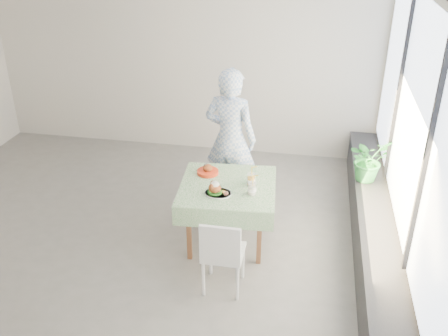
% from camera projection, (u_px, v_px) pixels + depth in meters
% --- Properties ---
extents(floor, '(6.00, 6.00, 0.00)m').
position_uv_depth(floor, '(134.00, 230.00, 6.05)').
color(floor, '#64615F').
rests_on(floor, ground).
extents(wall_back, '(6.00, 0.02, 2.80)m').
position_uv_depth(wall_back, '(183.00, 62.00, 7.60)').
color(wall_back, beige).
rests_on(wall_back, ground).
extents(wall_right, '(0.02, 5.00, 2.80)m').
position_uv_depth(wall_right, '(411.00, 143.00, 4.92)').
color(wall_right, beige).
rests_on(wall_right, ground).
extents(window_pane, '(0.01, 4.80, 2.18)m').
position_uv_depth(window_pane, '(412.00, 119.00, 4.81)').
color(window_pane, '#D1E0F9').
rests_on(window_pane, ground).
extents(window_ledge, '(0.40, 4.80, 0.50)m').
position_uv_depth(window_ledge, '(374.00, 237.00, 5.47)').
color(window_ledge, black).
rests_on(window_ledge, ground).
extents(cafe_table, '(1.12, 1.12, 0.74)m').
position_uv_depth(cafe_table, '(228.00, 207.00, 5.64)').
color(cafe_table, brown).
rests_on(cafe_table, ground).
extents(chair_far, '(0.41, 0.41, 0.79)m').
position_uv_depth(chair_far, '(229.00, 187.00, 6.50)').
color(chair_far, white).
rests_on(chair_far, ground).
extents(chair_near, '(0.40, 0.40, 0.84)m').
position_uv_depth(chair_near, '(223.00, 267.00, 5.00)').
color(chair_near, white).
rests_on(chair_near, ground).
extents(diner, '(0.73, 0.54, 1.82)m').
position_uv_depth(diner, '(230.00, 139.00, 6.22)').
color(diner, '#82A0D0').
rests_on(diner, ground).
extents(main_dish, '(0.29, 0.29, 0.15)m').
position_uv_depth(main_dish, '(216.00, 190.00, 5.32)').
color(main_dish, white).
rests_on(main_dish, cafe_table).
extents(juice_cup_orange, '(0.10, 0.10, 0.27)m').
position_uv_depth(juice_cup_orange, '(251.00, 180.00, 5.49)').
color(juice_cup_orange, white).
rests_on(juice_cup_orange, cafe_table).
extents(juice_cup_lemonade, '(0.10, 0.10, 0.27)m').
position_uv_depth(juice_cup_lemonade, '(252.00, 189.00, 5.31)').
color(juice_cup_lemonade, white).
rests_on(juice_cup_lemonade, cafe_table).
extents(second_dish, '(0.25, 0.25, 0.12)m').
position_uv_depth(second_dish, '(208.00, 171.00, 5.74)').
color(second_dish, red).
rests_on(second_dish, cafe_table).
extents(potted_plant, '(0.64, 0.63, 0.54)m').
position_uv_depth(potted_plant, '(369.00, 159.00, 6.03)').
color(potted_plant, '#277731').
rests_on(potted_plant, window_ledge).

